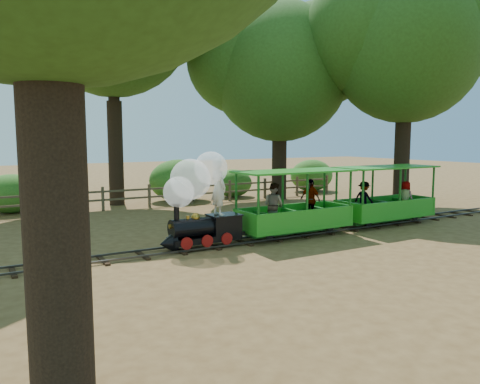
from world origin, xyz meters
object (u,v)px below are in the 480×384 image
carriage_rear (384,202)px  fence (171,193)px  locomotive (198,193)px  carriage_front (293,209)px

carriage_rear → fence: size_ratio=0.21×
locomotive → fence: (2.38, 7.94, -0.95)m
locomotive → carriage_rear: bearing=-0.5°
locomotive → carriage_front: bearing=-1.0°
locomotive → fence: 8.34m
carriage_front → carriage_rear: 3.91m
carriage_front → carriage_rear: bearing=-0.1°
fence → carriage_front: bearing=-84.4°
carriage_front → carriage_rear: same height
locomotive → fence: bearing=73.3°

